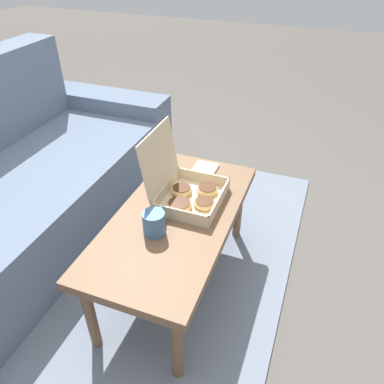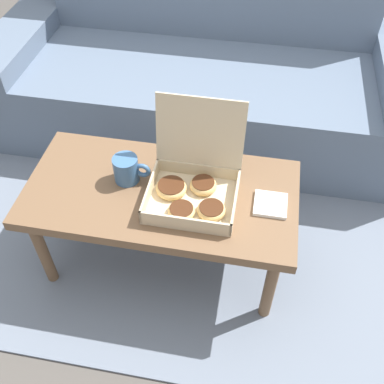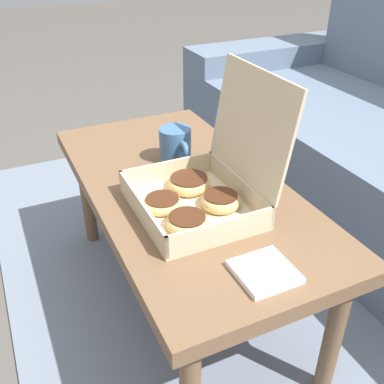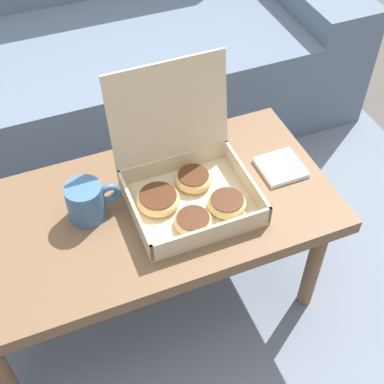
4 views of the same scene
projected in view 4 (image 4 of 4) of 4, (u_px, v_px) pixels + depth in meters
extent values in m
plane|color=#514C47|center=(139.00, 266.00, 1.76)|extent=(12.00, 12.00, 0.00)
cube|color=slate|center=(113.00, 202.00, 1.94)|extent=(2.29, 1.90, 0.01)
cube|color=slate|center=(79.00, 98.00, 2.04)|extent=(1.69, 0.67, 0.41)
cube|color=slate|center=(291.00, 24.00, 2.31)|extent=(0.24, 0.87, 0.51)
cube|color=brown|center=(143.00, 214.00, 1.37)|extent=(0.99, 0.49, 0.04)
cylinder|color=brown|center=(4.00, 375.00, 1.31)|extent=(0.04, 0.04, 0.39)
cylinder|color=brown|center=(313.00, 265.00, 1.53)|extent=(0.04, 0.04, 0.39)
cylinder|color=brown|center=(255.00, 179.00, 1.76)|extent=(0.04, 0.04, 0.39)
cube|color=beige|center=(192.00, 204.00, 1.37)|extent=(0.31, 0.27, 0.01)
cube|color=beige|center=(212.00, 233.00, 1.26)|extent=(0.31, 0.01, 0.05)
cube|color=beige|center=(174.00, 163.00, 1.42)|extent=(0.31, 0.01, 0.05)
cube|color=beige|center=(135.00, 213.00, 1.31)|extent=(0.01, 0.27, 0.05)
cube|color=beige|center=(246.00, 180.00, 1.38)|extent=(0.01, 0.27, 0.05)
cube|color=beige|center=(169.00, 111.00, 1.32)|extent=(0.31, 0.05, 0.26)
torus|color=#E5BC75|center=(158.00, 200.00, 1.35)|extent=(0.11, 0.11, 0.03)
cylinder|color=#472614|center=(158.00, 197.00, 1.34)|extent=(0.10, 0.10, 0.02)
torus|color=#E5BC75|center=(227.00, 204.00, 1.34)|extent=(0.10, 0.10, 0.03)
cylinder|color=#472614|center=(227.00, 201.00, 1.33)|extent=(0.08, 0.08, 0.01)
torus|color=#E5BC75|center=(193.00, 179.00, 1.40)|extent=(0.10, 0.10, 0.03)
cylinder|color=#472614|center=(193.00, 177.00, 1.39)|extent=(0.08, 0.08, 0.02)
torus|color=#E5BC75|center=(193.00, 221.00, 1.30)|extent=(0.09, 0.09, 0.03)
cylinder|color=#472614|center=(193.00, 219.00, 1.30)|extent=(0.08, 0.08, 0.01)
cylinder|color=#3D6693|center=(85.00, 202.00, 1.31)|extent=(0.09, 0.09, 0.10)
torus|color=#3D6693|center=(109.00, 194.00, 1.32)|extent=(0.06, 0.02, 0.06)
cube|color=white|center=(281.00, 167.00, 1.45)|extent=(0.11, 0.11, 0.01)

